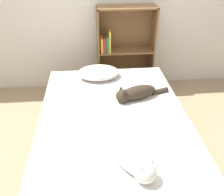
# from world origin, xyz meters

# --- Properties ---
(ground_plane) EXTENTS (8.00, 8.00, 0.00)m
(ground_plane) POSITION_xyz_m (0.00, 0.00, 0.00)
(ground_plane) COLOR #997F60
(bed) EXTENTS (1.35, 1.98, 0.43)m
(bed) POSITION_xyz_m (0.00, 0.00, 0.21)
(bed) COLOR #99754C
(bed) RESTS_ON ground_plane
(pillow) EXTENTS (0.47, 0.37, 0.11)m
(pillow) POSITION_xyz_m (-0.10, 0.78, 0.49)
(pillow) COLOR beige
(pillow) RESTS_ON bed
(cat_light) EXTENTS (0.38, 0.55, 0.17)m
(cat_light) POSITION_xyz_m (0.06, -0.59, 0.50)
(cat_light) COLOR white
(cat_light) RESTS_ON bed
(cat_dark) EXTENTS (0.56, 0.25, 0.15)m
(cat_dark) POSITION_xyz_m (0.24, 0.27, 0.50)
(cat_dark) COLOR #33281E
(cat_dark) RESTS_ON bed
(bookshelf) EXTENTS (0.72, 0.26, 1.10)m
(bookshelf) POSITION_xyz_m (0.26, 1.31, 0.56)
(bookshelf) COLOR brown
(bookshelf) RESTS_ON ground_plane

